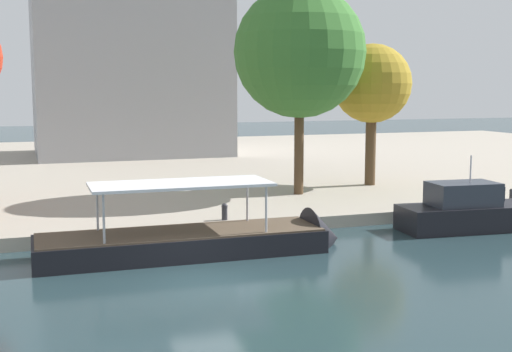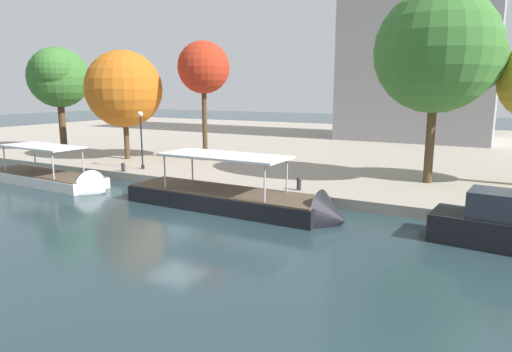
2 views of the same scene
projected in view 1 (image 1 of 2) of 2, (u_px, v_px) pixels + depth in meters
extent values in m
plane|color=#23383D|center=(207.00, 283.00, 24.62)|extent=(220.00, 220.00, 0.00)
cube|color=#A39989|center=(99.00, 168.00, 57.16)|extent=(120.00, 55.00, 0.63)
cube|color=black|center=(182.00, 250.00, 28.71)|extent=(12.18, 3.45, 1.44)
cone|color=black|center=(324.00, 239.00, 30.77)|extent=(1.44, 2.96, 2.94)
cube|color=brown|center=(182.00, 232.00, 28.61)|extent=(11.93, 3.29, 0.08)
cylinder|color=#B2B2B7|center=(247.00, 199.00, 30.76)|extent=(0.10, 0.10, 1.95)
cylinder|color=#B2B2B7|center=(266.00, 209.00, 28.30)|extent=(0.10, 0.10, 1.95)
cylinder|color=#B2B2B7|center=(97.00, 208.00, 28.67)|extent=(0.10, 0.10, 1.95)
cylinder|color=#B2B2B7|center=(104.00, 219.00, 26.21)|extent=(0.10, 0.10, 1.95)
cube|color=silver|center=(181.00, 184.00, 28.35)|extent=(7.56, 3.12, 0.12)
cube|color=black|center=(472.00, 221.00, 33.92)|extent=(7.56, 3.16, 1.62)
cube|color=#2D333D|center=(463.00, 194.00, 33.60)|extent=(3.48, 2.30, 1.16)
cube|color=black|center=(486.00, 192.00, 33.91)|extent=(1.05, 1.97, 0.70)
cylinder|color=silver|center=(471.00, 169.00, 33.53)|extent=(0.08, 0.08, 1.33)
cylinder|color=#2D2D33|center=(225.00, 214.00, 33.14)|extent=(0.28, 0.28, 0.59)
sphere|color=#2D2D33|center=(225.00, 206.00, 33.09)|extent=(0.31, 0.31, 0.31)
cylinder|color=#2D2D33|center=(511.00, 197.00, 38.57)|extent=(0.23, 0.23, 0.54)
sphere|color=#2D2D33|center=(512.00, 191.00, 38.53)|extent=(0.25, 0.25, 0.25)
cylinder|color=#4C3823|center=(299.00, 148.00, 40.92)|extent=(0.57, 0.57, 5.59)
sphere|color=#38702D|center=(300.00, 52.00, 40.18)|extent=(7.86, 7.86, 7.86)
sphere|color=#38702D|center=(317.00, 60.00, 42.06)|extent=(4.84, 4.84, 4.84)
sphere|color=#38702D|center=(306.00, 58.00, 40.49)|extent=(5.12, 5.12, 5.12)
cylinder|color=#4C3823|center=(370.00, 149.00, 44.91)|extent=(0.69, 0.69, 4.77)
sphere|color=olive|center=(372.00, 83.00, 44.35)|extent=(5.18, 5.18, 5.18)
sphere|color=olive|center=(353.00, 84.00, 44.34)|extent=(2.42, 2.42, 2.42)
sphere|color=olive|center=(356.00, 79.00, 44.96)|extent=(2.95, 2.95, 2.95)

